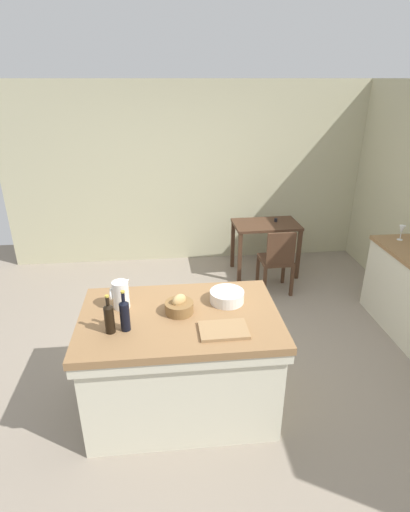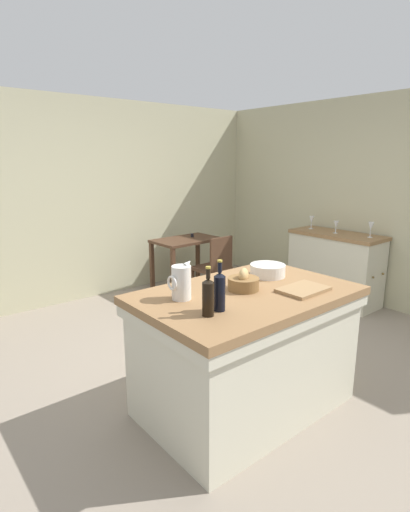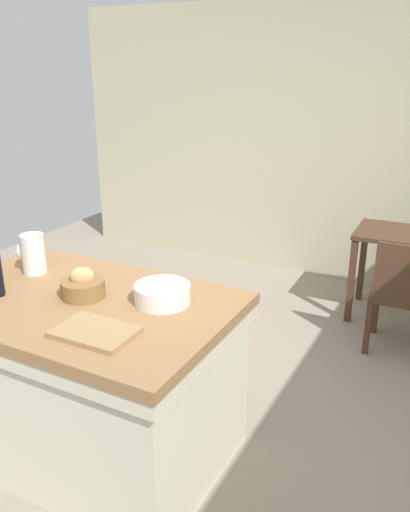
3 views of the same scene
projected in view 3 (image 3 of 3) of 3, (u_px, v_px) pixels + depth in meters
name	position (u px, v px, depth m)	size (l,w,h in m)	color
ground_plane	(189.00, 408.00, 3.32)	(6.76, 6.76, 0.00)	gray
wall_back	(321.00, 145.00, 5.03)	(5.32, 0.12, 2.60)	#B7B28E
island_table	(86.00, 371.00, 2.82)	(1.56, 1.01, 0.92)	olive
wooden_chair	(400.00, 293.00, 3.81)	(0.41, 0.41, 0.88)	#472D1E
pitcher	(33.00, 253.00, 2.97)	(0.17, 0.13, 0.27)	silver
wash_bowl	(162.00, 294.00, 2.62)	(0.28, 0.28, 0.10)	silver
bread_basket	(83.00, 286.00, 2.68)	(0.22, 0.22, 0.16)	brown
cutting_board	(95.00, 332.00, 2.32)	(0.35, 0.24, 0.02)	#99754C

